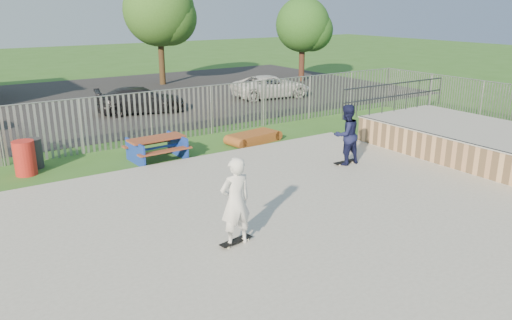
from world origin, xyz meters
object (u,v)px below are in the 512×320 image
skater_white (235,202)px  tree_mid (159,11)px  tree_right (303,25)px  trash_bin_grey (33,153)px  car_dark (141,100)px  trash_bin_red (25,158)px  skater_navy (346,135)px  picnic_table (157,149)px  car_white (271,86)px  funbox (253,138)px

skater_white → tree_mid: bearing=-109.2°
tree_right → skater_white: (-16.95, -18.98, -2.67)m
tree_mid → skater_white: 24.60m
trash_bin_grey → tree_right: (19.46, 10.42, 3.31)m
car_dark → tree_mid: tree_mid is taller
trash_bin_red → skater_navy: size_ratio=0.56×
picnic_table → trash_bin_red: bearing=165.6°
trash_bin_grey → skater_white: 8.94m
tree_right → skater_navy: size_ratio=2.89×
trash_bin_red → car_white: bearing=25.6°
funbox → trash_bin_red: size_ratio=1.83×
trash_bin_grey → tree_right: bearing=28.2°
picnic_table → trash_bin_red: size_ratio=1.80×
tree_mid → trash_bin_red: bearing=-126.6°
car_white → tree_mid: 9.62m
trash_bin_red → skater_white: skater_white is taller
trash_bin_red → skater_navy: (8.78, -5.05, 0.58)m
skater_navy → trash_bin_red: bearing=-29.2°
trash_bin_grey → car_dark: (6.14, 6.32, 0.16)m
trash_bin_grey → skater_white: (2.51, -8.56, 0.64)m
car_white → tree_right: 7.63m
funbox → car_dark: bearing=92.6°
picnic_table → tree_right: tree_right is taller
trash_bin_red → trash_bin_grey: (0.35, 0.61, -0.06)m
funbox → tree_mid: tree_mid is taller
car_dark → tree_right: tree_right is taller
funbox → car_white: 9.80m
trash_bin_red → skater_white: 8.47m
trash_bin_red → car_dark: size_ratio=0.25×
picnic_table → tree_mid: 17.81m
picnic_table → trash_bin_red: (-4.05, 0.82, 0.14)m
picnic_table → skater_navy: 6.39m
trash_bin_red → tree_right: tree_right is taller
tree_right → skater_navy: 19.68m
trash_bin_grey → skater_white: skater_white is taller
picnic_table → skater_navy: bearing=-44.7°
skater_white → car_dark: bearing=-103.2°
car_dark → skater_navy: bearing=-156.4°
tree_right → skater_navy: (-11.03, -16.08, -2.67)m
funbox → trash_bin_grey: 7.83m
trash_bin_grey → car_white: size_ratio=0.21×
car_dark → skater_white: size_ratio=2.21×
tree_right → trash_bin_red: bearing=-150.9°
picnic_table → skater_navy: skater_navy is taller
trash_bin_red → tree_mid: bearing=53.4°
skater_navy → skater_white: same height
picnic_table → skater_white: (-1.19, -7.13, 0.72)m
funbox → car_white: (6.20, 7.58, 0.46)m
skater_white → tree_right: bearing=-131.2°
car_white → tree_mid: tree_mid is taller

